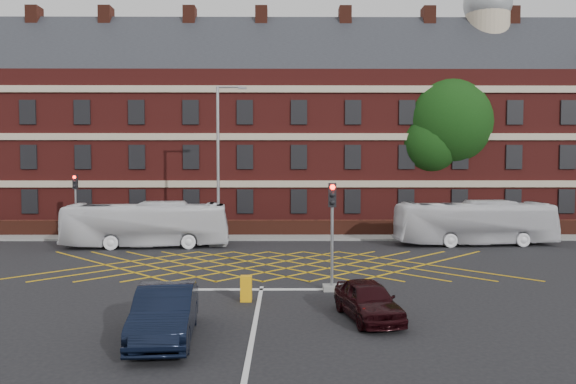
{
  "coord_description": "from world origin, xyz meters",
  "views": [
    {
      "loc": [
        0.94,
        -25.7,
        5.08
      ],
      "look_at": [
        1.1,
        1.5,
        3.65
      ],
      "focal_mm": 35.0,
      "sensor_mm": 36.0,
      "label": 1
    }
  ],
  "objects_px": {
    "bus_right": "(475,223)",
    "deciduous_tree": "(444,129)",
    "utility_cabinet": "(246,289)",
    "car_maroon": "(368,300)",
    "street_lamp": "(219,190)",
    "bus_left": "(147,225)",
    "traffic_light_far": "(76,212)",
    "traffic_light_near": "(332,246)",
    "car_navy": "(165,313)",
    "direction_signs": "(71,219)"
  },
  "relations": [
    {
      "from": "bus_right",
      "to": "direction_signs",
      "type": "height_order",
      "value": "bus_right"
    },
    {
      "from": "car_navy",
      "to": "street_lamp",
      "type": "distance_m",
      "value": 18.53
    },
    {
      "from": "traffic_light_far",
      "to": "street_lamp",
      "type": "height_order",
      "value": "street_lamp"
    },
    {
      "from": "bus_right",
      "to": "car_maroon",
      "type": "height_order",
      "value": "bus_right"
    },
    {
      "from": "traffic_light_near",
      "to": "car_navy",
      "type": "bearing_deg",
      "value": -130.65
    },
    {
      "from": "traffic_light_near",
      "to": "street_lamp",
      "type": "relative_size",
      "value": 0.44
    },
    {
      "from": "traffic_light_near",
      "to": "car_maroon",
      "type": "bearing_deg",
      "value": -78.79
    },
    {
      "from": "bus_right",
      "to": "street_lamp",
      "type": "xyz_separation_m",
      "value": [
        -15.74,
        -0.15,
        2.04
      ]
    },
    {
      "from": "bus_right",
      "to": "deciduous_tree",
      "type": "height_order",
      "value": "deciduous_tree"
    },
    {
      "from": "direction_signs",
      "to": "car_maroon",
      "type": "bearing_deg",
      "value": -48.32
    },
    {
      "from": "street_lamp",
      "to": "direction_signs",
      "type": "distance_m",
      "value": 10.61
    },
    {
      "from": "car_navy",
      "to": "traffic_light_far",
      "type": "relative_size",
      "value": 1.08
    },
    {
      "from": "deciduous_tree",
      "to": "traffic_light_far",
      "type": "bearing_deg",
      "value": -166.59
    },
    {
      "from": "traffic_light_near",
      "to": "street_lamp",
      "type": "xyz_separation_m",
      "value": [
        -5.88,
        12.14,
        1.64
      ]
    },
    {
      "from": "traffic_light_near",
      "to": "direction_signs",
      "type": "bearing_deg",
      "value": 137.36
    },
    {
      "from": "bus_left",
      "to": "car_navy",
      "type": "relative_size",
      "value": 2.12
    },
    {
      "from": "car_navy",
      "to": "traffic_light_near",
      "type": "bearing_deg",
      "value": 44.16
    },
    {
      "from": "traffic_light_near",
      "to": "utility_cabinet",
      "type": "relative_size",
      "value": 4.54
    },
    {
      "from": "bus_left",
      "to": "traffic_light_near",
      "type": "relative_size",
      "value": 2.29
    },
    {
      "from": "deciduous_tree",
      "to": "utility_cabinet",
      "type": "distance_m",
      "value": 28.04
    },
    {
      "from": "traffic_light_near",
      "to": "traffic_light_far",
      "type": "bearing_deg",
      "value": 136.01
    },
    {
      "from": "deciduous_tree",
      "to": "traffic_light_near",
      "type": "relative_size",
      "value": 2.78
    },
    {
      "from": "bus_left",
      "to": "car_maroon",
      "type": "height_order",
      "value": "bus_left"
    },
    {
      "from": "street_lamp",
      "to": "utility_cabinet",
      "type": "bearing_deg",
      "value": -79.47
    },
    {
      "from": "car_maroon",
      "to": "street_lamp",
      "type": "distance_m",
      "value": 17.83
    },
    {
      "from": "deciduous_tree",
      "to": "bus_right",
      "type": "bearing_deg",
      "value": -94.13
    },
    {
      "from": "traffic_light_near",
      "to": "traffic_light_far",
      "type": "relative_size",
      "value": 1.0
    },
    {
      "from": "car_navy",
      "to": "utility_cabinet",
      "type": "distance_m",
      "value": 4.89
    },
    {
      "from": "bus_right",
      "to": "street_lamp",
      "type": "distance_m",
      "value": 15.87
    },
    {
      "from": "car_maroon",
      "to": "traffic_light_far",
      "type": "height_order",
      "value": "traffic_light_far"
    },
    {
      "from": "street_lamp",
      "to": "utility_cabinet",
      "type": "relative_size",
      "value": 10.32
    },
    {
      "from": "car_navy",
      "to": "direction_signs",
      "type": "bearing_deg",
      "value": 111.82
    },
    {
      "from": "bus_left",
      "to": "bus_right",
      "type": "xyz_separation_m",
      "value": [
        20.05,
        0.78,
        0.0
      ]
    },
    {
      "from": "bus_right",
      "to": "street_lamp",
      "type": "bearing_deg",
      "value": 87.13
    },
    {
      "from": "car_maroon",
      "to": "deciduous_tree",
      "type": "xyz_separation_m",
      "value": [
        9.71,
        25.72,
        7.02
      ]
    },
    {
      "from": "car_navy",
      "to": "utility_cabinet",
      "type": "bearing_deg",
      "value": 60.34
    },
    {
      "from": "bus_right",
      "to": "street_lamp",
      "type": "relative_size",
      "value": 1.01
    },
    {
      "from": "traffic_light_near",
      "to": "traffic_light_far",
      "type": "xyz_separation_m",
      "value": [
        -15.83,
        15.28,
        0.0
      ]
    },
    {
      "from": "deciduous_tree",
      "to": "traffic_light_far",
      "type": "distance_m",
      "value": 27.73
    },
    {
      "from": "traffic_light_near",
      "to": "direction_signs",
      "type": "distance_m",
      "value": 21.72
    },
    {
      "from": "bus_right",
      "to": "utility_cabinet",
      "type": "distance_m",
      "value": 19.26
    },
    {
      "from": "car_navy",
      "to": "deciduous_tree",
      "type": "bearing_deg",
      "value": 55.09
    },
    {
      "from": "car_maroon",
      "to": "utility_cabinet",
      "type": "relative_size",
      "value": 3.94
    },
    {
      "from": "bus_left",
      "to": "deciduous_tree",
      "type": "bearing_deg",
      "value": -68.7
    },
    {
      "from": "traffic_light_far",
      "to": "direction_signs",
      "type": "bearing_deg",
      "value": -103.99
    },
    {
      "from": "traffic_light_far",
      "to": "traffic_light_near",
      "type": "bearing_deg",
      "value": -43.99
    },
    {
      "from": "traffic_light_near",
      "to": "street_lamp",
      "type": "height_order",
      "value": "street_lamp"
    },
    {
      "from": "bus_right",
      "to": "direction_signs",
      "type": "relative_size",
      "value": 4.45
    },
    {
      "from": "car_maroon",
      "to": "direction_signs",
      "type": "distance_m",
      "value": 25.27
    },
    {
      "from": "bus_left",
      "to": "street_lamp",
      "type": "bearing_deg",
      "value": -86.3
    }
  ]
}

